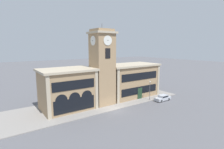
% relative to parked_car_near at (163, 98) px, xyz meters
% --- Properties ---
extents(ground_plane, '(300.00, 300.00, 0.00)m').
position_rel_parked_car_near_xyz_m(ground_plane, '(-13.96, 1.36, -0.75)').
color(ground_plane, '#56565B').
extents(sidewalk_kerb, '(42.84, 12.79, 0.15)m').
position_rel_parked_car_near_xyz_m(sidewalk_kerb, '(-13.96, 7.76, -0.67)').
color(sidewalk_kerb, gray).
rests_on(sidewalk_kerb, ground_plane).
extents(clock_tower, '(5.29, 5.29, 18.74)m').
position_rel_parked_car_near_xyz_m(clock_tower, '(-13.96, 6.59, 8.06)').
color(clock_tower, '#9E7F5B').
rests_on(clock_tower, ground_plane).
extents(town_hall_left_wing, '(11.55, 8.55, 8.94)m').
position_rel_parked_car_near_xyz_m(town_hall_left_wing, '(-21.98, 8.19, 3.75)').
color(town_hall_left_wing, '#9E7F5B').
rests_on(town_hall_left_wing, ground_plane).
extents(town_hall_right_wing, '(15.53, 8.55, 8.91)m').
position_rel_parked_car_near_xyz_m(town_hall_right_wing, '(-3.95, 8.20, 3.74)').
color(town_hall_right_wing, '#9E7F5B').
rests_on(town_hall_right_wing, ground_plane).
extents(parked_car_near, '(4.64, 1.79, 1.43)m').
position_rel_parked_car_near_xyz_m(parked_car_near, '(0.00, 0.00, 0.00)').
color(parked_car_near, '#B2B7C1').
rests_on(parked_car_near, ground_plane).
extents(street_lamp, '(0.36, 0.36, 4.96)m').
position_rel_parked_car_near_xyz_m(street_lamp, '(-2.78, 1.93, 2.73)').
color(street_lamp, '#4C4C51').
rests_on(street_lamp, sidewalk_kerb).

